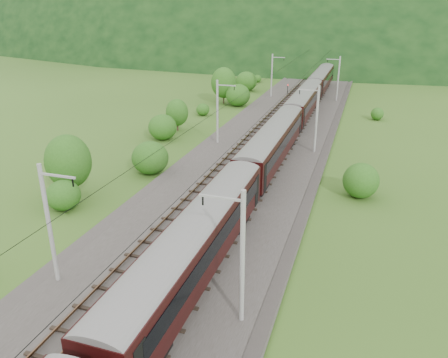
% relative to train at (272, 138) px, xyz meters
% --- Properties ---
extents(ground, '(600.00, 600.00, 0.00)m').
position_rel_train_xyz_m(ground, '(-2.40, -25.17, -3.54)').
color(ground, '#2F5019').
rests_on(ground, ground).
extents(railbed, '(14.00, 220.00, 0.30)m').
position_rel_train_xyz_m(railbed, '(-2.40, -15.17, -3.39)').
color(railbed, '#38332D').
rests_on(railbed, ground).
extents(track_left, '(2.40, 220.00, 0.27)m').
position_rel_train_xyz_m(track_left, '(-4.80, -15.17, -3.17)').
color(track_left, brown).
rests_on(track_left, railbed).
extents(track_right, '(2.40, 220.00, 0.27)m').
position_rel_train_xyz_m(track_right, '(0.00, -15.17, -3.17)').
color(track_right, brown).
rests_on(track_right, railbed).
extents(catenary_left, '(2.54, 192.28, 8.00)m').
position_rel_train_xyz_m(catenary_left, '(-8.52, 6.83, 0.96)').
color(catenary_left, gray).
rests_on(catenary_left, railbed).
extents(catenary_right, '(2.54, 192.28, 8.00)m').
position_rel_train_xyz_m(catenary_right, '(3.72, 6.83, 0.96)').
color(catenary_right, gray).
rests_on(catenary_right, railbed).
extents(overhead_wires, '(4.83, 198.00, 0.03)m').
position_rel_train_xyz_m(overhead_wires, '(-2.40, -15.17, 3.56)').
color(overhead_wires, black).
rests_on(overhead_wires, ground).
extents(mountain_main, '(504.00, 360.00, 244.00)m').
position_rel_train_xyz_m(mountain_main, '(-2.40, 234.83, -3.54)').
color(mountain_main, black).
rests_on(mountain_main, ground).
extents(mountain_ridge, '(336.00, 280.00, 132.00)m').
position_rel_train_xyz_m(mountain_ridge, '(-122.40, 274.83, -3.54)').
color(mountain_ridge, black).
rests_on(mountain_ridge, ground).
extents(train, '(2.99, 166.14, 5.19)m').
position_rel_train_xyz_m(train, '(0.00, 0.00, 0.00)').
color(train, black).
rests_on(train, ground).
extents(hazard_post_near, '(0.17, 0.17, 1.61)m').
position_rel_train_xyz_m(hazard_post_near, '(-3.00, -0.32, -2.43)').
color(hazard_post_near, red).
rests_on(hazard_post_near, railbed).
extents(hazard_post_far, '(0.17, 0.17, 1.58)m').
position_rel_train_xyz_m(hazard_post_far, '(-2.33, 35.26, -2.45)').
color(hazard_post_far, red).
rests_on(hazard_post_far, railbed).
extents(signal, '(0.20, 0.20, 1.85)m').
position_rel_train_xyz_m(signal, '(-6.02, 42.39, -2.15)').
color(signal, black).
rests_on(signal, railbed).
extents(vegetation_left, '(10.32, 145.15, 6.54)m').
position_rel_train_xyz_m(vegetation_left, '(-15.47, -8.86, -1.04)').
color(vegetation_left, '#255316').
rests_on(vegetation_left, ground).
extents(vegetation_right, '(5.22, 95.25, 3.00)m').
position_rel_train_xyz_m(vegetation_right, '(9.29, -14.94, -2.23)').
color(vegetation_right, '#255316').
rests_on(vegetation_right, ground).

